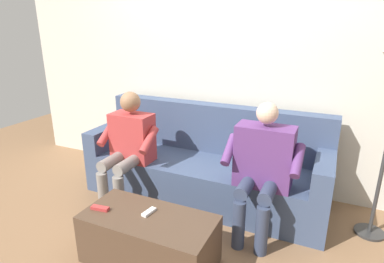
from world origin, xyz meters
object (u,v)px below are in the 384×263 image
Objects in this scene: couch at (206,167)px; remote_white at (149,212)px; coffee_table at (149,239)px; remote_red at (100,208)px; person_left_seated at (262,164)px; person_right_seated at (128,143)px.

couch is 1.04m from remote_white.
remote_red is (0.37, 0.07, 0.20)m from coffee_table.
couch reaches higher than coffee_table.
coffee_table is 1.04m from person_left_seated.
person_left_seated is 8.17× the size of remote_red.
person_left_seated is 1.29m from remote_red.
person_left_seated reaches higher than remote_white.
couch is 0.80m from person_right_seated.
remote_red is at bearing 37.49° from person_left_seated.
remote_red reaches higher than remote_white.
coffee_table is 0.43m from remote_red.
couch is 1.09m from coffee_table.
coffee_table is at bearing 3.40° from remote_red.
couch is 2.45× the size of coffee_table.
person_right_seated is at bearing 102.09° from remote_red.
couch reaches higher than remote_red.
remote_red is (0.35, 0.11, 0.00)m from remote_white.
couch reaches higher than remote_white.
couch is at bearing -30.49° from person_left_seated.
remote_red is (0.37, 1.15, 0.08)m from couch.
person_right_seated reaches higher than coffee_table.
remote_white is at bearing 89.03° from couch.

